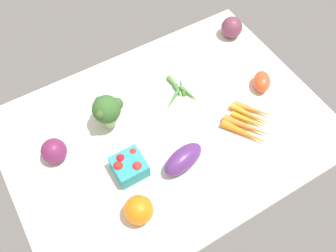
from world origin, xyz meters
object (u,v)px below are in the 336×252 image
Objects in this scene: broccoli_head at (107,109)px; red_onion_center at (232,27)px; eggplant at (183,159)px; okra_pile at (180,91)px; roma_tomato at (262,82)px; heirloom_tomato_orange at (139,210)px; carrot_bunch at (249,123)px; berry_basket at (129,166)px; red_onion_near_basket at (54,151)px.

red_onion_center is (-59.13, -13.44, -4.46)cm from broccoli_head.
okra_pile is at bearing 48.26° from eggplant.
broccoli_head is 1.57× the size of roma_tomato.
carrot_bunch is (-45.94, -8.72, -2.90)cm from heirloom_tomato_orange.
carrot_bunch is at bearing 172.81° from berry_basket.
berry_basket is (41.73, -5.27, 1.86)cm from carrot_bunch.
eggplant is 1.74× the size of red_onion_center.
red_onion_center is at bearing 22.00° from roma_tomato.
red_onion_near_basket is at bearing -42.57° from berry_basket.
carrot_bunch is 1.34× the size of okra_pile.
okra_pile is (32.30, 14.04, -3.21)cm from red_onion_center.
berry_basket is (29.21, 18.00, 2.30)cm from okra_pile.
eggplant is 41.81cm from roma_tomato.
roma_tomato is at bearing -141.53° from carrot_bunch.
carrot_bunch is 42.10cm from berry_basket.
roma_tomato is at bearing 171.72° from red_onion_near_basket.
carrot_bunch is at bearing 148.75° from broccoli_head.
eggplant is at bearing 156.78° from berry_basket.
eggplant is 28.36cm from okra_pile.
red_onion_center is at bearing 27.84° from eggplant.
heirloom_tomato_orange reaches higher than carrot_bunch.
broccoli_head is 1.70× the size of red_onion_near_basket.
eggplant is at bearing -158.89° from heirloom_tomato_orange.
heirloom_tomato_orange reaches higher than eggplant.
broccoli_head reaches higher than carrot_bunch.
red_onion_center reaches higher than carrot_bunch.
carrot_bunch is 2.45× the size of red_onion_center.
carrot_bunch is (13.49, 10.72, -1.60)cm from roma_tomato.
red_onion_near_basket is 0.39× the size of carrot_bunch.
red_onion_near_basket is at bearing 2.42° from okra_pile.
eggplant is 39.65cm from red_onion_near_basket.
broccoli_head is 0.90× the size of okra_pile.
eggplant is 0.71× the size of carrot_bunch.
roma_tomato is (-40.06, -11.96, -0.50)cm from eggplant.
broccoli_head is 46.58cm from carrot_bunch.
heirloom_tomato_orange is 33.53cm from broccoli_head.
roma_tomato is 17.31cm from carrot_bunch.
red_onion_center is 35.37cm from okra_pile.
berry_basket is at bearing 82.70° from broccoli_head.
heirloom_tomato_orange reaches higher than red_onion_near_basket.
heirloom_tomato_orange is at bearing -170.79° from eggplant.
broccoli_head is 19.51cm from berry_basket.
heirloom_tomato_orange is at bearing 113.81° from red_onion_near_basket.
eggplant is 1.69× the size of heirloom_tomato_orange.
heirloom_tomato_orange is 46.38cm from okra_pile.
berry_basket is (61.52, 32.04, -0.92)cm from red_onion_center.
heirloom_tomato_orange is 0.63× the size of broccoli_head.
okra_pile is at bearing -177.58° from red_onion_near_basket.
red_onion_near_basket is 0.84× the size of berry_basket.
red_onion_center reaches higher than roma_tomato.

